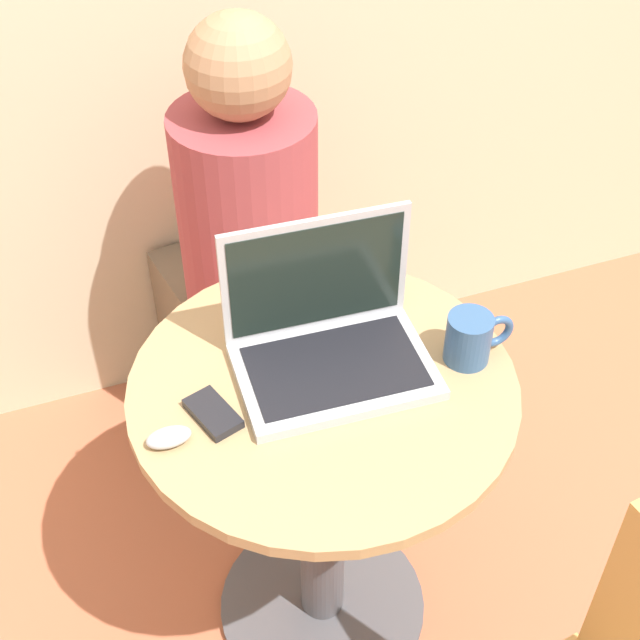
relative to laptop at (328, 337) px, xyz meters
The scene contains 7 objects.
ground_plane 0.79m from the laptop, 119.26° to the right, with size 12.00×12.00×0.00m, color #B26042.
round_table 0.31m from the laptop, 119.26° to the right, with size 0.68×0.68×0.74m.
laptop is the anchor object (origin of this frame).
cell_phone 0.24m from the laptop, 165.18° to the right, with size 0.09×0.12×0.02m.
computer_mouse 0.32m from the laptop, 163.64° to the right, with size 0.07×0.04×0.03m.
coffee_cup 0.25m from the laptop, 18.80° to the right, with size 0.13×0.08×0.09m.
person_seated 0.62m from the laptop, 91.00° to the left, with size 0.36×0.50×1.18m.
Camera 1 is at (-0.38, -1.00, 1.85)m, focal length 50.00 mm.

